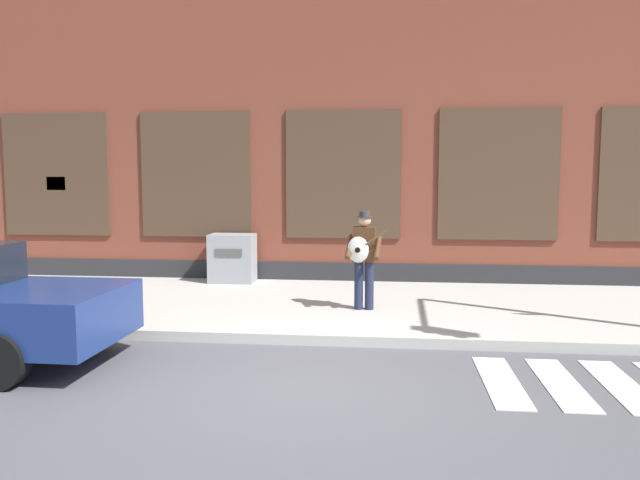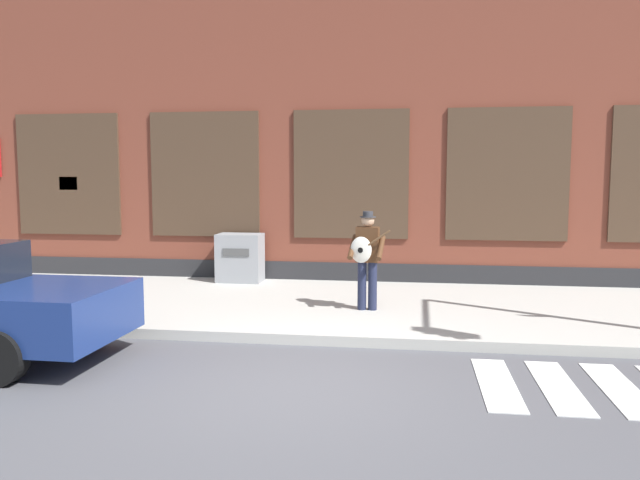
# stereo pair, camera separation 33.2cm
# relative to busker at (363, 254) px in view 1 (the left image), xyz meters

# --- Properties ---
(ground_plane) EXTENTS (160.00, 160.00, 0.00)m
(ground_plane) POSITION_rel_busker_xyz_m (-0.56, -3.60, -1.11)
(ground_plane) COLOR #4C4C51
(sidewalk) EXTENTS (28.00, 4.76, 0.16)m
(sidewalk) POSITION_rel_busker_xyz_m (-0.56, 0.56, -1.03)
(sidewalk) COLOR #ADAAA3
(sidewalk) RESTS_ON ground
(building_backdrop) EXTENTS (28.00, 4.06, 9.32)m
(building_backdrop) POSITION_rel_busker_xyz_m (-0.56, 4.93, 3.54)
(building_backdrop) COLOR brown
(building_backdrop) RESTS_ON ground
(busker) EXTENTS (0.71, 0.57, 1.69)m
(busker) POSITION_rel_busker_xyz_m (0.00, 0.00, 0.00)
(busker) COLOR #1E233D
(busker) RESTS_ON sidewalk
(utility_box) EXTENTS (0.95, 0.64, 1.04)m
(utility_box) POSITION_rel_busker_xyz_m (-2.91, 2.48, -0.44)
(utility_box) COLOR gray
(utility_box) RESTS_ON sidewalk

